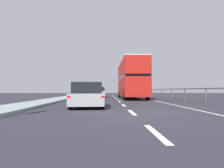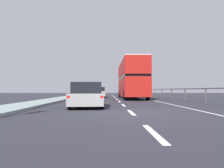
% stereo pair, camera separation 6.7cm
% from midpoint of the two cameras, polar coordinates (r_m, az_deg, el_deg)
% --- Properties ---
extents(ground_plane, '(73.97, 120.00, 0.10)m').
position_cam_midpoint_polar(ground_plane, '(9.20, 5.26, -8.11)').
color(ground_plane, '#27262F').
extents(lane_paint_markings, '(3.46, 46.00, 0.01)m').
position_cam_midpoint_polar(lane_paint_markings, '(18.11, 8.19, -4.77)').
color(lane_paint_markings, silver).
rests_on(lane_paint_markings, ground).
extents(bridge_side_railing, '(0.10, 42.00, 1.12)m').
position_cam_midpoint_polar(bridge_side_railing, '(19.39, 19.54, -1.78)').
color(bridge_side_railing, '#4D454F').
rests_on(bridge_side_railing, ground).
extents(double_decker_bus_red, '(2.54, 10.44, 4.25)m').
position_cam_midpoint_polar(double_decker_bus_red, '(23.64, 5.31, 1.46)').
color(double_decker_bus_red, '#AC1914').
rests_on(double_decker_bus_red, ground).
extents(hatchback_car_near, '(2.01, 4.13, 1.40)m').
position_cam_midpoint_polar(hatchback_car_near, '(11.84, -7.04, -3.19)').
color(hatchback_car_near, gray).
rests_on(hatchback_car_near, ground).
extents(sedan_car_ahead, '(1.86, 4.10, 1.37)m').
position_cam_midpoint_polar(sedan_car_ahead, '(27.68, -3.82, -2.35)').
color(sedan_car_ahead, gray).
rests_on(sedan_car_ahead, ground).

